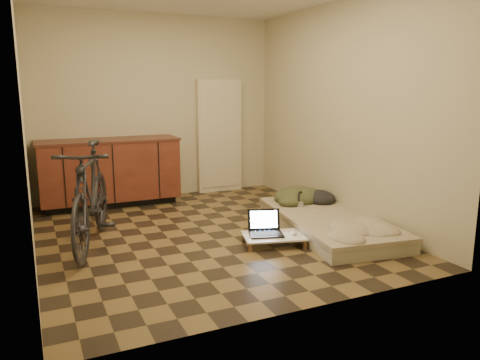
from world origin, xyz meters
name	(u,v)px	position (x,y,z in m)	size (l,w,h in m)	color
room_shell	(205,115)	(0.00, 0.00, 1.30)	(3.50, 4.00, 2.60)	brown
cabinets	(110,172)	(-0.75, 1.70, 0.47)	(1.84, 0.62, 0.91)	black
appliance_panel	(219,136)	(0.95, 1.94, 0.85)	(0.70, 0.10, 1.70)	beige
bicycle	(90,191)	(-1.20, 0.07, 0.58)	(0.53, 1.80, 1.16)	black
futon	(328,222)	(1.30, -0.47, 0.09)	(1.23, 2.13, 0.17)	#ABA589
clothing_pile	(304,191)	(1.40, 0.22, 0.31)	(0.67, 0.56, 0.27)	#393F25
headphones	(301,199)	(1.26, 0.05, 0.25)	(0.23, 0.21, 0.16)	black
lap_desk	(274,236)	(0.50, -0.65, 0.09)	(0.71, 0.55, 0.10)	brown
laptop	(265,229)	(0.44, -0.57, 0.15)	(0.41, 0.39, 0.23)	black
mouse	(293,233)	(0.69, -0.72, 0.12)	(0.07, 0.11, 0.04)	white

